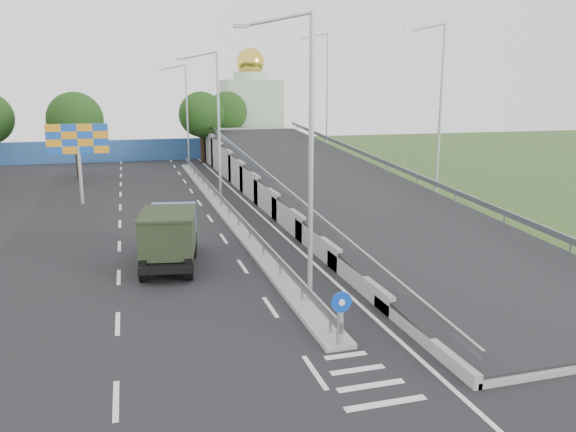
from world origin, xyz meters
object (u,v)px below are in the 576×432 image
object	(u,v)px
billboard	(78,144)
sign_bollard	(340,318)
lamp_post_near	(306,146)
church	(251,109)
lamp_post_mid	(216,119)
lamp_post_far	(185,109)
dump_truck	(170,234)

from	to	relation	value
billboard	sign_bollard	bearing A→B (deg)	-70.79
lamp_post_near	church	xyz separation A→B (m)	(9.89, 54.00, -0.50)
sign_bollard	lamp_post_mid	world-z (taller)	lamp_post_mid
sign_bollard	billboard	size ratio (longest dim) A/B	0.30
lamp_post_far	church	xyz separation A→B (m)	(9.89, 14.00, -0.50)
lamp_post_near	billboard	size ratio (longest dim) A/B	1.83
church	dump_truck	bearing A→B (deg)	-106.60
billboard	lamp_post_mid	bearing A→B (deg)	-12.38
lamp_post_mid	lamp_post_far	distance (m)	20.00
lamp_post_far	lamp_post_near	bearing A→B (deg)	-90.00
sign_bollard	lamp_post_far	world-z (taller)	lamp_post_far
sign_bollard	lamp_post_near	world-z (taller)	lamp_post_near
lamp_post_far	church	distance (m)	17.15
lamp_post_far	billboard	bearing A→B (deg)	-116.84
lamp_post_far	lamp_post_mid	bearing A→B (deg)	-90.00
lamp_post_mid	billboard	size ratio (longest dim) A/B	1.83
lamp_post_near	lamp_post_mid	size ratio (longest dim) A/B	1.00
church	dump_truck	world-z (taller)	church
billboard	lamp_post_far	bearing A→B (deg)	63.16
sign_bollard	lamp_post_far	size ratio (longest dim) A/B	0.17
billboard	dump_truck	bearing A→B (deg)	-73.02
lamp_post_far	dump_truck	size ratio (longest dim) A/B	1.65
church	billboard	world-z (taller)	church
sign_bollard	billboard	world-z (taller)	billboard
lamp_post_mid	billboard	distance (m)	9.47
sign_bollard	dump_truck	size ratio (longest dim) A/B	0.27
sign_bollard	billboard	distance (m)	27.53
sign_bollard	billboard	bearing A→B (deg)	109.21
sign_bollard	church	xyz separation A→B (m)	(10.00, 57.83, 4.28)
lamp_post_near	church	world-z (taller)	church
lamp_post_near	billboard	bearing A→B (deg)	112.49
sign_bollard	church	bearing A→B (deg)	80.19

